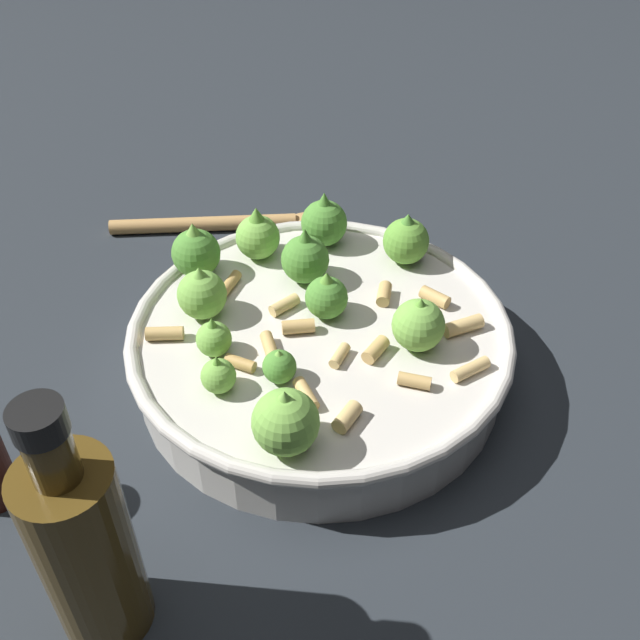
# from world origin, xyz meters

# --- Properties ---
(ground_plane) EXTENTS (2.40, 2.40, 0.00)m
(ground_plane) POSITION_xyz_m (0.00, 0.00, 0.00)
(ground_plane) COLOR #23282D
(cooking_pan) EXTENTS (0.32, 0.32, 0.11)m
(cooking_pan) POSITION_xyz_m (-0.00, -0.00, 0.04)
(cooking_pan) COLOR beige
(cooking_pan) RESTS_ON ground
(olive_oil_bottle) EXTENTS (0.06, 0.06, 0.20)m
(olive_oil_bottle) POSITION_xyz_m (0.19, -0.17, 0.08)
(olive_oil_bottle) COLOR #4C3814
(olive_oil_bottle) RESTS_ON ground
(wooden_spoon) EXTENTS (0.06, 0.25, 0.02)m
(wooden_spoon) POSITION_xyz_m (-0.24, -0.05, 0.01)
(wooden_spoon) COLOR #B2844C
(wooden_spoon) RESTS_ON ground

